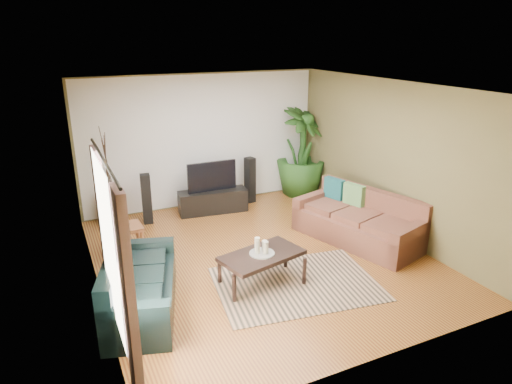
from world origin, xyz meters
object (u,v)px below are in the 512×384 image
coffee_table (262,269)px  television (212,176)px  speaker_right (250,180)px  potted_plant (302,151)px  tv_stand (213,201)px  pedestal (112,214)px  vase (110,196)px  side_table (128,240)px  sofa_left (141,281)px  speaker_left (147,199)px  sofa_right (358,218)px

coffee_table → television: television is taller
speaker_right → potted_plant: 1.34m
tv_stand → speaker_right: (0.92, 0.23, 0.26)m
coffee_table → tv_stand: bearing=70.1°
speaker_right → pedestal: size_ratio=2.58×
vase → side_table: bearing=-87.9°
potted_plant → side_table: 4.34m
pedestal → vase: bearing=0.0°
coffee_table → sofa_left: bearing=164.2°
speaker_left → vase: 0.68m
television → speaker_left: size_ratio=1.04×
vase → side_table: (0.05, -1.41, -0.31)m
sofa_right → side_table: (-3.69, 1.18, -0.18)m
pedestal → side_table: (0.05, -1.41, 0.05)m
potted_plant → tv_stand: bearing=-174.1°
speaker_right → sofa_left: bearing=-145.4°
sofa_left → coffee_table: 1.70m
sofa_right → side_table: size_ratio=4.52×
speaker_left → pedestal: speaker_left is taller
coffee_table → speaker_left: 3.11m
sofa_right → pedestal: (-3.74, 2.59, -0.24)m
coffee_table → vase: vase is taller
pedestal → potted_plant: bearing=-0.6°
speaker_left → vase: bearing=164.3°
sofa_left → vase: size_ratio=3.83×
coffee_table → vase: (-1.61, 3.20, 0.31)m
television → side_table: (-1.88, -1.17, -0.51)m
pedestal → side_table: bearing=-87.9°
sofa_left → television: (2.02, 2.89, 0.32)m
sofa_left → pedestal: size_ratio=4.90×
sofa_left → tv_stand: (2.02, 2.87, -0.20)m
television → pedestal: bearing=172.8°
sofa_right → vase: (-3.74, 2.59, 0.12)m
sofa_right → potted_plant: potted_plant is taller
pedestal → television: bearing=-7.2°
sofa_right → coffee_table: sofa_right is taller
coffee_table → vase: 3.60m
speaker_right → side_table: (-2.81, -1.38, -0.24)m
sofa_right → speaker_right: (-0.88, 2.56, 0.06)m
pedestal → vase: vase is taller
sofa_left → pedestal: sofa_left is taller
sofa_left → television: bearing=-18.0°
coffee_table → sofa_right: bearing=2.5°
speaker_left → side_table: (-0.57, -1.15, -0.24)m
speaker_right → side_table: speaker_right is taller
speaker_left → side_table: 1.30m
speaker_left → potted_plant: 3.53m
television → speaker_left: television is taller
sofa_left → coffee_table: bearing=-75.4°
sofa_right → vase: bearing=-141.3°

